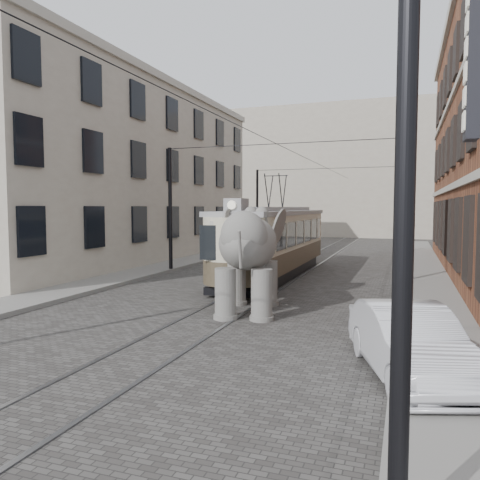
% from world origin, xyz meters
% --- Properties ---
extents(ground, '(120.00, 120.00, 0.00)m').
position_xyz_m(ground, '(0.00, 0.00, 0.00)').
color(ground, '#474542').
extents(tram_rails, '(1.54, 80.00, 0.02)m').
position_xyz_m(tram_rails, '(0.00, 0.00, 0.01)').
color(tram_rails, slate).
rests_on(tram_rails, ground).
extents(sidewalk_right, '(2.00, 60.00, 0.15)m').
position_xyz_m(sidewalk_right, '(6.00, 0.00, 0.07)').
color(sidewalk_right, slate).
rests_on(sidewalk_right, ground).
extents(sidewalk_left, '(2.00, 60.00, 0.15)m').
position_xyz_m(sidewalk_left, '(-6.50, 0.00, 0.07)').
color(sidewalk_left, slate).
rests_on(sidewalk_left, ground).
extents(stucco_building, '(7.00, 24.00, 10.00)m').
position_xyz_m(stucco_building, '(-11.00, 10.00, 5.00)').
color(stucco_building, '#A29786').
rests_on(stucco_building, ground).
extents(distant_block, '(28.00, 10.00, 14.00)m').
position_xyz_m(distant_block, '(0.00, 40.00, 7.00)').
color(distant_block, '#A29786').
rests_on(distant_block, ground).
extents(catenary, '(11.00, 30.20, 6.00)m').
position_xyz_m(catenary, '(-0.20, 5.00, 3.00)').
color(catenary, black).
rests_on(catenary, ground).
extents(tram, '(2.41, 11.62, 4.61)m').
position_xyz_m(tram, '(-0.40, 6.26, 2.30)').
color(tram, beige).
rests_on(tram, ground).
extents(elephant, '(3.83, 5.69, 3.21)m').
position_xyz_m(elephant, '(0.76, -1.04, 1.60)').
color(elephant, '#65635E').
rests_on(elephant, ground).
extents(parked_car, '(2.65, 4.30, 1.34)m').
position_xyz_m(parked_car, '(5.32, -5.26, 0.67)').
color(parked_car, silver).
rests_on(parked_car, ground).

